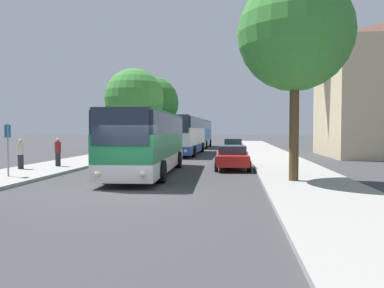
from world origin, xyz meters
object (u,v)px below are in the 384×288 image
Objects in this scene: bus_stop_sign at (8,144)px; tree_right_near at (295,34)px; bus_middle at (185,134)px; tree_left_near at (134,98)px; parked_car_right_far at (233,146)px; pedestrian_waiting_far at (21,154)px; parked_car_right_near at (232,157)px; bus_rear at (199,133)px; pedestrian_walking_back at (58,152)px; bus_front at (148,141)px; tree_left_far at (153,103)px.

tree_right_near reaches higher than bus_stop_sign.
bus_middle is 20.37m from tree_right_near.
bus_stop_sign is 13.83m from tree_right_near.
bus_stop_sign is 0.28× the size of tree_left_near.
tree_left_near is (-10.46, 2.79, 4.90)m from parked_car_right_far.
tree_right_near is (13.19, -22.50, 0.70)m from tree_left_near.
pedestrian_waiting_far is at bearing 167.84° from tree_right_near.
parked_car_right_near is (4.48, -12.75, -1.15)m from bus_middle.
bus_middle is at bearing 72.63° from bus_stop_sign.
pedestrian_walking_back is at bearing -101.15° from bus_rear.
parked_car_right_far is 0.50× the size of tree_right_near.
bus_middle is 19.52m from bus_stop_sign.
bus_rear reaches higher than bus_middle.
pedestrian_waiting_far is (-7.14, -15.44, -0.90)m from bus_middle.
bus_rear is at bearing 175.07° from pedestrian_waiting_far.
bus_middle reaches higher than parked_car_right_near.
pedestrian_waiting_far is at bearing 175.65° from bus_front.
bus_rear is 12.22m from tree_left_near.
tree_left_far reaches higher than parked_car_right_far.
tree_right_near is (7.18, -18.52, 4.48)m from bus_middle.
pedestrian_walking_back is (1.32, 1.71, 0.01)m from pedestrian_waiting_far.
parked_car_right_far is at bearing -69.94° from bus_rear.
bus_front is at bearing 74.80° from parked_car_right_far.
tree_left_near is at bearing -105.88° from pedestrian_walking_back.
pedestrian_walking_back is (-5.74, -27.70, -0.89)m from bus_rear.
bus_front is 7.33m from pedestrian_waiting_far.
bus_stop_sign is at bearing -99.44° from bus_rear.
tree_right_near reaches higher than pedestrian_walking_back.
bus_rear reaches higher than parked_car_right_near.
bus_stop_sign is 0.28× the size of tree_left_far.
tree_left_far is at bearing 116.54° from bus_middle.
bus_stop_sign reaches higher than pedestrian_walking_back.
parked_car_right_far is 18.11m from pedestrian_walking_back.
parked_car_right_near is 13.94m from parked_car_right_far.
parked_car_right_near is (4.34, 2.95, -0.98)m from bus_front.
bus_front is at bearing 158.17° from tree_right_near.
bus_front is 0.94× the size of bus_middle.
pedestrian_waiting_far is at bearing -93.34° from tree_left_near.
pedestrian_walking_back is at bearing -89.38° from tree_left_near.
pedestrian_walking_back is at bearing 159.73° from tree_right_near.
bus_middle reaches higher than bus_stop_sign.
bus_front is at bearing 31.67° from parked_car_right_near.
pedestrian_waiting_far is 0.99× the size of pedestrian_walking_back.
parked_car_right_near is 1.05× the size of parked_car_right_far.
bus_front is at bearing 145.12° from pedestrian_walking_back.
pedestrian_walking_back is 0.19× the size of tree_left_far.
parked_car_right_near is 2.74× the size of pedestrian_waiting_far.
tree_left_far is (-10.28, 10.91, 5.01)m from parked_car_right_far.
tree_left_near is (-6.15, 19.68, 3.95)m from bus_front.
parked_car_right_far is 20.27m from pedestrian_waiting_far.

